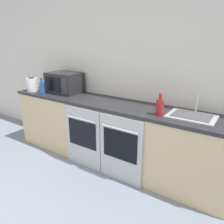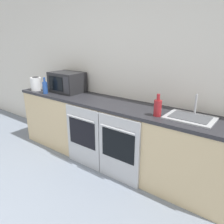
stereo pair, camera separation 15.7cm
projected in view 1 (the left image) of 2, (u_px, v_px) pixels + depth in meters
name	position (u px, v px, depth m)	size (l,w,h in m)	color
wall_back	(123.00, 69.00, 3.04)	(10.00, 0.06, 2.60)	silver
counter_back	(110.00, 133.00, 3.06)	(3.24, 0.60, 0.90)	#D1B789
oven_left	(83.00, 138.00, 2.95)	(0.58, 0.06, 0.85)	#B7BABF
oven_right	(120.00, 149.00, 2.64)	(0.58, 0.06, 0.85)	#B7BABF
microwave	(64.00, 83.00, 3.40)	(0.52, 0.38, 0.31)	#232326
bottle_red	(160.00, 107.00, 2.39)	(0.08, 0.08, 0.25)	maroon
bottle_blue	(42.00, 88.00, 3.29)	(0.07, 0.07, 0.25)	#234793
kettle	(32.00, 85.00, 3.50)	(0.17, 0.17, 0.22)	white
sink	(192.00, 116.00, 2.36)	(0.50, 0.37, 0.24)	#A8AAAF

